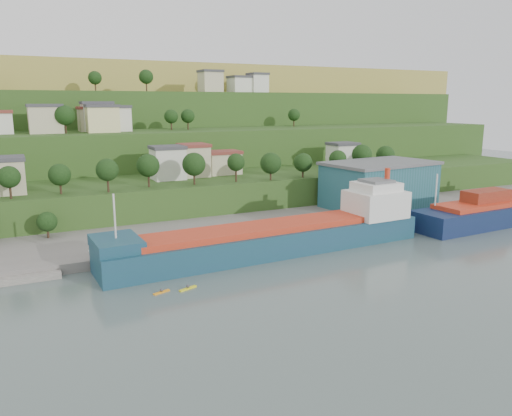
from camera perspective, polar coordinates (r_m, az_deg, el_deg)
ground at (r=94.28m, az=1.33°, el=-7.29°), size 500.00×500.00×0.00m
quay at (r=127.04m, az=3.49°, el=-2.22°), size 220.00×26.00×4.00m
hillside at (r=252.90m, az=-16.70°, el=4.42°), size 360.00×210.91×96.00m
cargo_ship_near at (r=105.77m, az=2.77°, el=-3.49°), size 71.60×13.67×18.32m
warehouse at (r=145.80m, az=13.91°, el=2.67°), size 33.03×22.53×12.80m
kayak_orange at (r=85.72m, az=-10.74°, el=-9.36°), size 3.06×1.49×0.76m
kayak_yellow at (r=86.55m, az=-7.79°, el=-9.02°), size 3.42×1.76×0.86m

